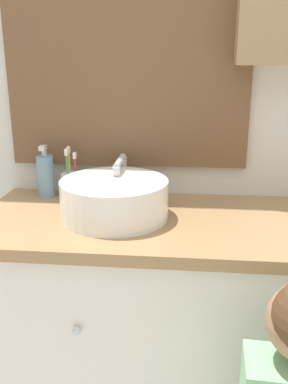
% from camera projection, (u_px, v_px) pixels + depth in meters
% --- Properties ---
extents(wall_back, '(3.20, 0.18, 2.50)m').
position_uv_depth(wall_back, '(195.00, 67.00, 1.42)').
color(wall_back, silver).
rests_on(wall_back, ground_plane).
extents(vanity_counter, '(1.28, 0.51, 0.84)m').
position_uv_depth(vanity_counter, '(182.00, 337.00, 1.42)').
color(vanity_counter, silver).
rests_on(vanity_counter, ground_plane).
extents(sink_basin, '(0.33, 0.38, 0.16)m').
position_uv_depth(sink_basin, '(115.00, 198.00, 1.29)').
color(sink_basin, white).
rests_on(sink_basin, vanity_counter).
extents(toothbrush_holder, '(0.07, 0.07, 0.17)m').
position_uv_depth(toothbrush_holder, '(72.00, 183.00, 1.49)').
color(toothbrush_holder, silver).
rests_on(toothbrush_holder, vanity_counter).
extents(soap_dispenser, '(0.06, 0.06, 0.18)m').
position_uv_depth(soap_dispenser, '(46.00, 175.00, 1.48)').
color(soap_dispenser, '#6B93B2').
rests_on(soap_dispenser, vanity_counter).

